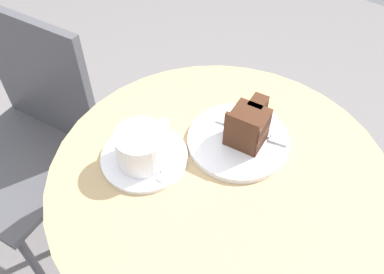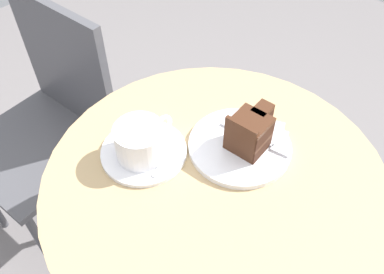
% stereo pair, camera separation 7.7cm
% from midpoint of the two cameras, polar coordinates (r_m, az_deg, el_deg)
% --- Properties ---
extents(cafe_table, '(0.65, 0.65, 0.74)m').
position_cam_midpoint_polar(cafe_table, '(0.88, 5.55, -10.94)').
color(cafe_table, tan).
rests_on(cafe_table, ground).
extents(saucer, '(0.17, 0.17, 0.01)m').
position_cam_midpoint_polar(saucer, '(0.79, -4.03, -2.23)').
color(saucer, white).
rests_on(saucer, cafe_table).
extents(coffee_cup, '(0.13, 0.10, 0.07)m').
position_cam_midpoint_polar(coffee_cup, '(0.76, -4.36, -0.68)').
color(coffee_cup, white).
rests_on(coffee_cup, saucer).
extents(teaspoon, '(0.09, 0.06, 0.00)m').
position_cam_midpoint_polar(teaspoon, '(0.77, -1.51, -3.77)').
color(teaspoon, silver).
rests_on(teaspoon, saucer).
extents(cake_plate, '(0.20, 0.20, 0.01)m').
position_cam_midpoint_polar(cake_plate, '(0.81, 9.42, -1.41)').
color(cake_plate, white).
rests_on(cake_plate, cafe_table).
extents(cake_slice, '(0.10, 0.07, 0.08)m').
position_cam_midpoint_polar(cake_slice, '(0.78, 11.04, 0.59)').
color(cake_slice, '#381E14').
rests_on(cake_slice, cake_plate).
extents(fork, '(0.05, 0.15, 0.00)m').
position_cam_midpoint_polar(fork, '(0.82, 12.66, -0.80)').
color(fork, silver).
rests_on(fork, cake_plate).
extents(napkin, '(0.19, 0.17, 0.00)m').
position_cam_midpoint_polar(napkin, '(0.83, 10.48, -0.62)').
color(napkin, beige).
rests_on(napkin, cafe_table).
extents(cafe_chair, '(0.42, 0.42, 0.82)m').
position_cam_midpoint_polar(cafe_chair, '(1.28, -17.49, 2.73)').
color(cafe_chair, '#4C4C51').
rests_on(cafe_chair, ground).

